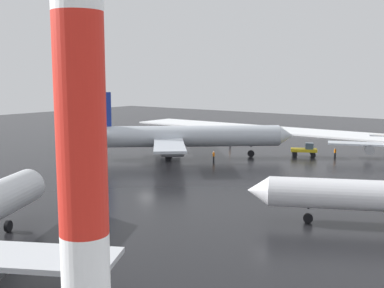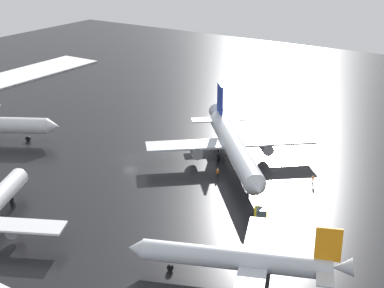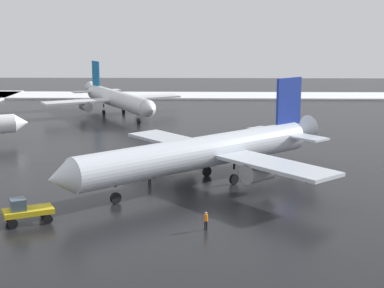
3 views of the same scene
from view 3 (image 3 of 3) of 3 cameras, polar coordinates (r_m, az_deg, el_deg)
The scene contains 7 objects.
ground_plane at distance 88.08m, azimuth -4.14°, elevation -0.62°, with size 240.00×240.00×0.00m, color black.
snow_bank_left at distance 154.03m, azimuth -1.84°, elevation 4.72°, with size 14.00×116.00×0.38m, color white.
airplane_foreground_jet at distance 68.95m, azimuth 1.32°, elevation -0.74°, with size 29.92×32.09×11.68m.
airplane_parked_portside at distance 121.47m, azimuth -7.29°, elevation 4.34°, with size 32.24×27.54×10.49m.
pushback_tug at distance 58.04m, azimuth -15.85°, elevation -6.20°, with size 4.02×5.10×2.50m.
ground_crew_mid_apron at distance 54.27m, azimuth 1.36°, elevation -7.35°, with size 0.36×0.36×1.71m.
ground_crew_beside_wing at distance 69.40m, azimuth -4.15°, elevation -3.14°, with size 0.36×0.36×1.71m.
Camera 3 is at (85.71, 8.16, 18.57)m, focal length 55.00 mm.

